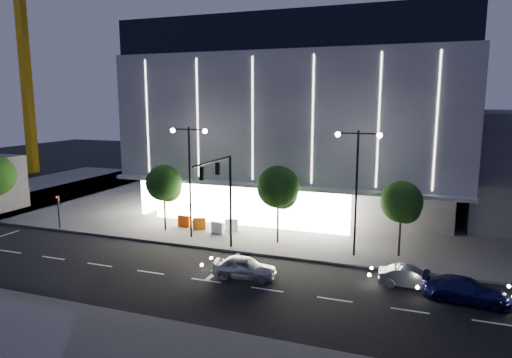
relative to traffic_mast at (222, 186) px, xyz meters
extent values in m
plane|color=black|center=(-1.00, -3.34, -5.03)|extent=(160.00, 160.00, 0.00)
cube|color=#474747|center=(4.00, 20.66, -4.95)|extent=(70.00, 40.00, 0.15)
cube|color=#4C4C51|center=(2.00, 20.66, -3.03)|extent=(28.00, 21.00, 4.00)
cube|color=gray|center=(2.00, 18.66, 4.47)|extent=(30.00, 25.00, 11.00)
cube|color=black|center=(2.00, 18.66, 11.47)|extent=(29.40, 24.50, 3.00)
cube|color=white|center=(-1.00, 7.36, -3.03)|extent=(18.00, 0.40, 3.60)
cube|color=white|center=(-11.80, 12.66, -3.03)|extent=(0.40, 10.00, 3.60)
cube|color=gray|center=(2.00, 6.36, -0.93)|extent=(30.00, 2.00, 0.30)
cube|color=white|center=(2.00, 6.14, 4.47)|extent=(24.00, 0.06, 10.00)
cylinder|color=black|center=(0.00, 1.46, -1.53)|extent=(0.18, 0.18, 7.00)
cylinder|color=black|center=(0.00, -1.44, 1.97)|extent=(0.14, 5.80, 0.14)
cube|color=black|center=(0.00, -0.74, 1.37)|extent=(0.28, 0.18, 0.85)
cube|color=black|center=(0.00, -3.14, 1.37)|extent=(0.28, 0.18, 0.85)
sphere|color=#FF0C0C|center=(-0.12, -0.74, 1.67)|extent=(0.14, 0.14, 0.14)
cylinder|color=black|center=(-4.00, 2.66, -0.53)|extent=(0.16, 0.16, 9.00)
cylinder|color=black|center=(-4.70, 2.66, 3.77)|extent=(1.40, 0.10, 0.10)
cylinder|color=black|center=(-3.30, 2.66, 3.77)|extent=(1.40, 0.10, 0.10)
sphere|color=white|center=(-5.40, 2.66, 3.67)|extent=(0.36, 0.36, 0.36)
sphere|color=white|center=(-2.60, 2.66, 3.67)|extent=(0.36, 0.36, 0.36)
cylinder|color=black|center=(9.00, 2.66, -0.53)|extent=(0.16, 0.16, 9.00)
cylinder|color=black|center=(8.30, 2.66, 3.77)|extent=(1.40, 0.10, 0.10)
cylinder|color=black|center=(9.70, 2.66, 3.77)|extent=(1.40, 0.10, 0.10)
sphere|color=white|center=(7.60, 2.66, 3.67)|extent=(0.36, 0.36, 0.36)
sphere|color=white|center=(10.40, 2.66, 3.67)|extent=(0.36, 0.36, 0.36)
cylinder|color=black|center=(-16.00, 1.16, -3.53)|extent=(0.12, 0.12, 3.00)
cube|color=black|center=(-16.00, 1.16, -2.33)|extent=(0.22, 0.16, 0.55)
sphere|color=#FF0C0C|center=(-16.00, 1.05, -2.18)|extent=(0.10, 0.10, 0.10)
cube|color=gold|center=(-43.00, 24.66, 8.97)|extent=(1.20, 1.20, 28.00)
cylinder|color=black|center=(-7.00, 3.66, -3.14)|extent=(0.16, 0.16, 3.78)
sphere|color=#134011|center=(-7.00, 3.66, -0.82)|extent=(3.02, 3.02, 3.02)
sphere|color=#134011|center=(-6.70, 3.86, -1.36)|extent=(2.16, 2.16, 2.16)
sphere|color=#134011|center=(-7.25, 3.51, -1.14)|extent=(1.94, 1.94, 1.94)
cylinder|color=black|center=(3.00, 3.66, -3.00)|extent=(0.16, 0.16, 4.06)
sphere|color=#134011|center=(3.00, 3.66, -0.50)|extent=(3.25, 3.25, 3.25)
sphere|color=#134011|center=(3.30, 3.86, -1.08)|extent=(2.32, 2.32, 2.32)
sphere|color=#134011|center=(2.75, 3.51, -0.85)|extent=(2.09, 2.09, 2.09)
cylinder|color=black|center=(12.00, 3.66, -3.21)|extent=(0.16, 0.16, 3.64)
sphere|color=#134011|center=(12.00, 3.66, -0.97)|extent=(2.91, 2.91, 2.91)
sphere|color=#134011|center=(12.30, 3.86, -1.49)|extent=(2.08, 2.08, 2.08)
sphere|color=#134011|center=(11.75, 3.51, -1.28)|extent=(1.87, 1.87, 1.87)
imported|color=#B7BABF|center=(3.07, -3.58, -4.34)|extent=(4.15, 1.94, 1.37)
imported|color=#AAACB1|center=(12.91, -1.51, -4.42)|extent=(3.74, 1.43, 1.22)
imported|color=#161753|center=(15.86, -2.59, -4.37)|extent=(4.70, 2.27, 1.32)
cube|color=#D2450B|center=(-5.98, 5.06, -4.38)|extent=(1.10, 0.26, 1.00)
cube|color=silver|center=(-1.61, 5.34, -4.38)|extent=(1.12, 0.62, 1.00)
cube|color=orange|center=(-4.38, 4.82, -4.38)|extent=(1.11, 0.67, 1.00)
cube|color=silver|center=(-2.36, 4.13, -4.38)|extent=(1.13, 0.44, 1.00)
camera|label=1|loc=(13.08, -28.92, 5.98)|focal=32.00mm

